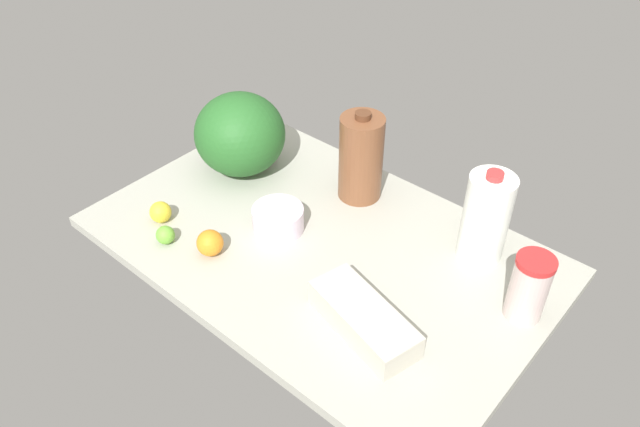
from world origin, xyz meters
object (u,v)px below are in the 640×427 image
Objects in this scene: egg_carton at (364,319)px; milk_jug at (486,217)px; orange_loose at (210,243)px; lemon_by_jug at (160,212)px; mixing_bowl at (278,219)px; watermelon at (240,134)px; chocolate_milk_jug at (361,158)px; tumbler_cup at (529,288)px; lime_near_front at (165,235)px.

egg_carton is 41.38cm from milk_jug.
lemon_by_jug is (-20.39, -0.10, -0.51)cm from orange_loose.
milk_jug is (46.43, 26.82, 8.84)cm from mixing_bowl.
mixing_bowl is 32.71cm from lemon_by_jug.
chocolate_milk_jug reaches higher than watermelon.
lemon_by_jug is at bearing -126.84° from chocolate_milk_jug.
egg_carton is 51.81cm from chocolate_milk_jug.
orange_loose is (-6.42, -18.64, 0.19)cm from mixing_bowl.
tumbler_cup is (92.57, 1.59, -3.60)cm from watermelon.
milk_jug is (7.18, 39.80, 8.78)cm from egg_carton.
milk_jug reaches higher than tumbler_cup.
lime_near_front is at bearing -117.24° from chocolate_milk_jug.
egg_carton is at bearing 10.37° from lime_near_front.
tumbler_cup is 2.90× the size of lemon_by_jug.
chocolate_milk_jug is 57.49cm from lemon_by_jug.
watermelon is at bearing 104.12° from lime_near_front.
orange_loose is 1.17× the size of lemon_by_jug.
chocolate_milk_jug is 5.41× the size of lime_near_front.
watermelon is at bearing -159.46° from chocolate_milk_jug.
chocolate_milk_jug is at bearing 143.37° from egg_carton.
lime_near_front is at bearing -75.88° from watermelon.
watermelon is 0.99× the size of chocolate_milk_jug.
chocolate_milk_jug is at bearing 74.93° from mixing_bowl.
egg_carton reaches higher than mixing_bowl.
egg_carton is at bearing -50.96° from chocolate_milk_jug.
egg_carton reaches higher than lime_near_front.
tumbler_cup is at bearing -11.40° from chocolate_milk_jug.
egg_carton is at bearing -132.15° from tumbler_cup.
egg_carton is 1.63× the size of tumbler_cup.
egg_carton is 4.72× the size of lemon_by_jug.
lemon_by_jug is at bearing 149.28° from lime_near_front.
watermelon is at bearing 123.91° from orange_loose.
lemon_by_jug is at bearing -87.91° from watermelon.
tumbler_cup is at bearing -33.02° from milk_jug.
orange_loose is 20.39cm from lemon_by_jug.
watermelon reaches higher than lemon_by_jug.
tumbler_cup is 66.53cm from mixing_bowl.
mixing_bowl is at bearing -105.07° from chocolate_milk_jug.
mixing_bowl is 2.79× the size of lime_near_front.
mixing_bowl is 54.34cm from milk_jug.
chocolate_milk_jug is 4.53× the size of lemon_by_jug.
orange_loose is at bearing -158.60° from egg_carton.
egg_carton is 1.04× the size of chocolate_milk_jug.
tumbler_cup is 21.93cm from milk_jug.
tumbler_cup is 97.60cm from lemon_by_jug.
tumbler_cup reaches higher than egg_carton.
tumbler_cup is 0.67× the size of milk_jug.
orange_loose is (-13.58, -45.24, -9.29)cm from chocolate_milk_jug.
lime_near_front is at bearing -142.25° from milk_jug.
milk_jug is 86.74cm from lemon_by_jug.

